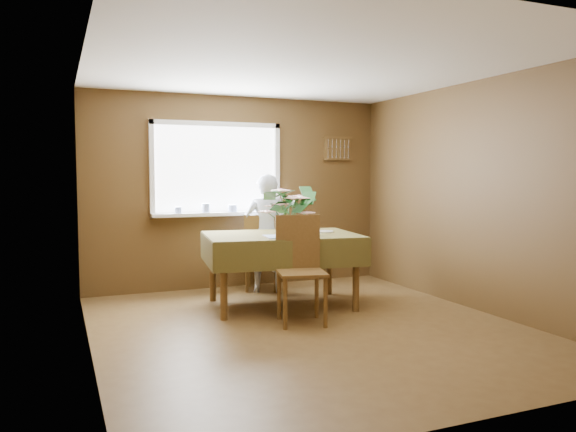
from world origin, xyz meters
name	(u,v)px	position (x,y,z in m)	size (l,w,h in m)	color
floor	(310,328)	(0.00, 0.00, 0.00)	(4.50, 4.50, 0.00)	brown
ceiling	(311,65)	(0.00, 0.00, 2.50)	(4.50, 4.50, 0.00)	white
wall_back	(239,192)	(0.00, 2.25, 1.25)	(4.00, 4.00, 0.00)	brown
wall_front	(472,214)	(0.00, -2.25, 1.25)	(4.00, 4.00, 0.00)	brown
wall_left	(87,203)	(-2.00, 0.00, 1.25)	(4.50, 4.50, 0.00)	brown
wall_right	(477,196)	(2.00, 0.00, 1.25)	(4.50, 4.50, 0.00)	brown
window_assembly	(218,184)	(-0.29, 2.20, 1.36)	(1.72, 0.20, 1.22)	white
spoon_rack	(338,148)	(1.45, 2.22, 1.85)	(0.44, 0.05, 0.33)	brown
dining_table	(281,243)	(0.09, 0.96, 0.72)	(1.82, 1.37, 0.82)	brown
chair_far	(261,249)	(0.16, 1.83, 0.53)	(0.55, 0.55, 0.98)	brown
chair_near	(300,265)	(0.02, 0.28, 0.58)	(0.55, 0.55, 1.07)	brown
seated_woman	(266,233)	(0.20, 1.73, 0.75)	(0.54, 0.36, 1.49)	white
flower_bouquet	(289,207)	(0.06, 0.68, 1.14)	(0.58, 0.58, 0.49)	white
side_plate	(324,232)	(0.62, 0.96, 0.82)	(0.23, 0.23, 0.01)	white
table_knife	(299,235)	(0.18, 0.67, 0.83)	(0.02, 0.20, 0.00)	silver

